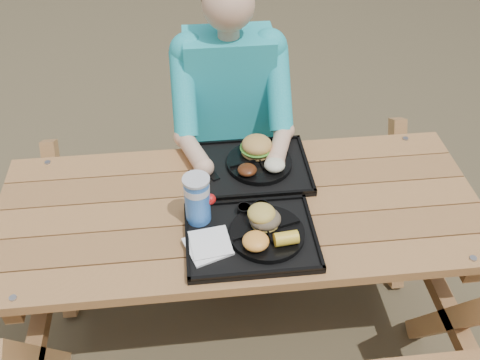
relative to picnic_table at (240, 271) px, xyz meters
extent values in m
plane|color=#999999|center=(0.00, 0.00, -0.38)|extent=(60.00, 60.00, 0.00)
cube|color=black|center=(0.02, -0.17, 0.39)|extent=(0.45, 0.35, 0.02)
cube|color=black|center=(0.07, 0.20, 0.39)|extent=(0.45, 0.35, 0.02)
cylinder|color=black|center=(0.07, -0.17, 0.41)|extent=(0.26, 0.26, 0.02)
cylinder|color=black|center=(0.10, 0.21, 0.41)|extent=(0.26, 0.26, 0.02)
cube|color=white|center=(-0.13, -0.21, 0.40)|extent=(0.18, 0.18, 0.02)
cylinder|color=blue|center=(-0.16, -0.07, 0.48)|extent=(0.09, 0.09, 0.18)
cylinder|color=black|center=(0.01, -0.05, 0.41)|extent=(0.05, 0.05, 0.03)
cylinder|color=gold|center=(0.07, -0.05, 0.41)|extent=(0.05, 0.05, 0.03)
ellipsoid|color=#FFAC43|center=(0.03, -0.23, 0.44)|extent=(0.09, 0.09, 0.05)
cube|color=black|center=(-0.11, 0.21, 0.40)|extent=(0.09, 0.17, 0.01)
ellipsoid|color=#4C220F|center=(0.04, 0.14, 0.43)|extent=(0.08, 0.08, 0.03)
ellipsoid|color=silver|center=(0.15, 0.15, 0.44)|extent=(0.08, 0.08, 0.05)
camera|label=1|loc=(-0.15, -1.41, 1.76)|focal=40.00mm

